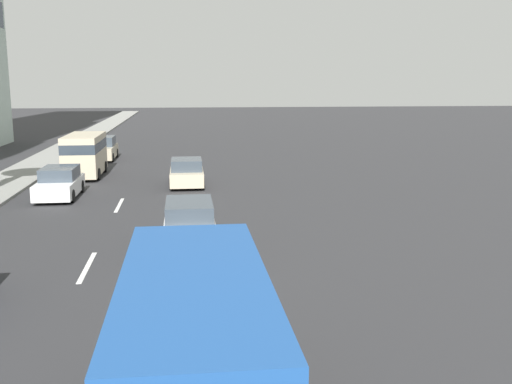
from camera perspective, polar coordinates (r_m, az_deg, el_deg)
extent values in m
plane|color=#2D2D30|center=(36.55, -11.79, 1.28)|extent=(198.00, 198.00, 0.00)
cube|color=gray|center=(37.81, -22.49, 1.11)|extent=(162.00, 3.09, 0.15)
cube|color=silver|center=(19.62, -15.99, -6.98)|extent=(3.20, 0.16, 0.01)
cube|color=silver|center=(28.84, -13.07, -1.24)|extent=(3.20, 0.16, 0.01)
cube|color=silver|center=(9.66, -5.84, -16.78)|extent=(6.21, 2.23, 2.28)
cube|color=#1E4C93|center=(9.12, -6.00, -9.19)|extent=(6.21, 2.23, 0.43)
cube|color=#28333D|center=(9.47, -5.89, -14.44)|extent=(6.22, 2.24, 0.76)
cylinder|color=black|center=(11.74, -11.35, -16.92)|extent=(0.84, 0.26, 0.84)
cylinder|color=black|center=(11.75, -0.53, -16.65)|extent=(0.84, 0.26, 0.84)
cube|color=beige|center=(33.59, -6.71, 1.57)|extent=(4.10, 1.83, 0.75)
cube|color=#38424C|center=(33.28, -6.73, 2.67)|extent=(2.26, 1.68, 0.61)
cylinder|color=black|center=(34.89, -8.09, 1.49)|extent=(0.64, 0.22, 0.64)
cylinder|color=black|center=(34.89, -5.33, 1.55)|extent=(0.64, 0.22, 0.64)
cylinder|color=black|center=(32.38, -8.18, 0.78)|extent=(0.64, 0.22, 0.64)
cylinder|color=black|center=(32.38, -5.20, 0.84)|extent=(0.64, 0.22, 0.64)
cube|color=beige|center=(37.91, -16.21, 3.54)|extent=(5.20, 2.02, 2.40)
cube|color=#2D3842|center=(37.85, -16.25, 4.33)|extent=(5.21, 2.02, 0.58)
cylinder|color=black|center=(36.37, -15.03, 1.66)|extent=(0.72, 0.24, 0.72)
cylinder|color=black|center=(36.69, -17.99, 1.58)|extent=(0.72, 0.24, 0.72)
cylinder|color=black|center=(39.43, -14.41, 2.37)|extent=(0.72, 0.24, 0.72)
cylinder|color=black|center=(39.73, -17.15, 2.29)|extent=(0.72, 0.24, 0.72)
cube|color=beige|center=(45.92, -14.55, 3.79)|extent=(4.48, 1.78, 0.85)
cube|color=#38424C|center=(46.06, -14.56, 4.78)|extent=(2.47, 1.64, 0.70)
cylinder|color=black|center=(44.48, -13.72, 3.25)|extent=(0.64, 0.22, 0.64)
cylinder|color=black|center=(44.70, -15.81, 3.19)|extent=(0.64, 0.22, 0.64)
cylinder|color=black|center=(47.22, -13.33, 3.68)|extent=(0.64, 0.22, 0.64)
cylinder|color=black|center=(47.43, -15.30, 3.62)|extent=(0.64, 0.22, 0.64)
cube|color=white|center=(31.46, -18.44, 0.47)|extent=(4.39, 1.81, 0.75)
cube|color=#38424C|center=(31.57, -18.43, 1.75)|extent=(2.42, 1.66, 0.61)
cylinder|color=black|center=(30.02, -17.37, -0.38)|extent=(0.64, 0.22, 0.64)
cylinder|color=black|center=(30.37, -20.45, -0.45)|extent=(0.64, 0.22, 0.64)
cylinder|color=black|center=(32.66, -16.52, 0.53)|extent=(0.64, 0.22, 0.64)
cylinder|color=black|center=(32.98, -19.37, 0.46)|extent=(0.64, 0.22, 0.64)
cube|color=white|center=(21.31, -6.44, -3.62)|extent=(4.75, 1.77, 0.82)
cube|color=#38424C|center=(20.90, -6.47, -1.80)|extent=(2.61, 1.63, 0.67)
cylinder|color=black|center=(22.81, -8.51, -3.40)|extent=(0.64, 0.22, 0.64)
cylinder|color=black|center=(22.82, -4.41, -3.31)|extent=(0.64, 0.22, 0.64)
cylinder|color=black|center=(19.96, -8.72, -5.44)|extent=(0.64, 0.22, 0.64)
cylinder|color=black|center=(19.97, -4.03, -5.33)|extent=(0.64, 0.22, 0.64)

